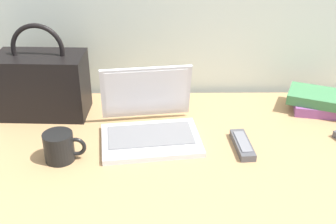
{
  "coord_description": "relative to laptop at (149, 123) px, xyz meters",
  "views": [
    {
      "loc": [
        -0.07,
        -1.19,
        0.79
      ],
      "look_at": [
        -0.05,
        0.0,
        0.15
      ],
      "focal_mm": 47.48,
      "sensor_mm": 36.0,
      "label": 1
    }
  ],
  "objects": [
    {
      "name": "coffee_mug",
      "position": [
        -0.26,
        -0.14,
        -0.0
      ],
      "size": [
        0.13,
        0.09,
        0.09
      ],
      "color": "black",
      "rests_on": "desk"
    },
    {
      "name": "laptop",
      "position": [
        0.0,
        0.0,
        0.0
      ],
      "size": [
        0.34,
        0.31,
        0.21
      ],
      "color": "silver",
      "rests_on": "desk"
    },
    {
      "name": "desk",
      "position": [
        0.11,
        -0.06,
        -0.06
      ],
      "size": [
        1.6,
        0.76,
        0.03
      ],
      "color": "tan",
      "rests_on": "ground"
    },
    {
      "name": "book_stack",
      "position": [
        0.6,
        0.17,
        -0.01
      ],
      "size": [
        0.24,
        0.2,
        0.07
      ],
      "color": "#8C4C8C",
      "rests_on": "desk"
    },
    {
      "name": "remote_control_far",
      "position": [
        0.29,
        -0.08,
        -0.03
      ],
      "size": [
        0.06,
        0.16,
        0.02
      ],
      "color": "#4C4C51",
      "rests_on": "desk"
    },
    {
      "name": "handbag",
      "position": [
        -0.37,
        0.16,
        0.07
      ],
      "size": [
        0.31,
        0.17,
        0.33
      ],
      "color": "black",
      "rests_on": "desk"
    }
  ]
}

